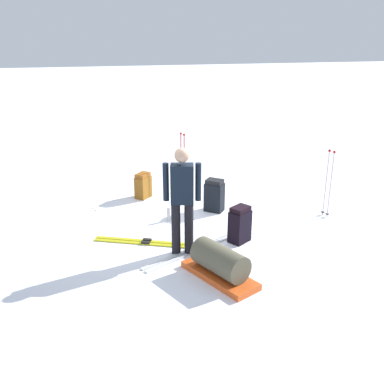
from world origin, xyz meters
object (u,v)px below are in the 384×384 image
at_px(skier_standing, 182,196).
at_px(thermos_bottle, 169,214).
at_px(backpack_large_dark, 143,186).
at_px(gear_sled, 220,264).
at_px(ski_pair_near, 191,251).
at_px(backpack_bright, 214,196).
at_px(ski_poles_planted_far, 329,180).
at_px(backpack_small_spare, 240,225).
at_px(ski_pair_far, 146,242).
at_px(ski_poles_planted_near, 183,160).

relative_size(skier_standing, thermos_bottle, 6.54).
distance_m(skier_standing, backpack_large_dark, 2.71).
bearing_deg(gear_sled, thermos_bottle, -172.38).
relative_size(gear_sled, thermos_bottle, 4.88).
distance_m(ski_pair_near, backpack_large_dark, 2.63).
relative_size(ski_pair_near, thermos_bottle, 6.69).
bearing_deg(backpack_bright, ski_poles_planted_far, 68.16).
height_order(backpack_small_spare, thermos_bottle, backpack_small_spare).
bearing_deg(backpack_small_spare, ski_poles_planted_far, 107.08).
bearing_deg(ski_poles_planted_far, ski_pair_far, -85.46).
height_order(ski_pair_near, thermos_bottle, thermos_bottle).
xyz_separation_m(backpack_large_dark, backpack_small_spare, (2.44, 1.23, 0.04)).
height_order(ski_poles_planted_near, ski_poles_planted_far, ski_poles_planted_near).
xyz_separation_m(backpack_small_spare, thermos_bottle, (-1.12, -0.96, -0.17)).
height_order(ski_poles_planted_near, thermos_bottle, ski_poles_planted_near).
bearing_deg(ski_pair_near, backpack_small_spare, 99.78).
bearing_deg(ski_pair_near, ski_poles_planted_near, 169.43).
bearing_deg(ski_pair_near, thermos_bottle, -175.34).
distance_m(ski_poles_planted_near, thermos_bottle, 1.66).
distance_m(skier_standing, ski_poles_planted_near, 2.80).
bearing_deg(backpack_small_spare, backpack_bright, -179.62).
bearing_deg(ski_poles_planted_near, gear_sled, -5.11).
distance_m(ski_pair_far, backpack_small_spare, 1.56).
bearing_deg(ski_pair_near, ski_pair_far, -126.06).
height_order(ski_pair_near, backpack_bright, backpack_bright).
relative_size(ski_pair_far, backpack_large_dark, 3.14).
height_order(ski_pair_far, backpack_large_dark, backpack_large_dark).
relative_size(backpack_large_dark, ski_poles_planted_near, 0.41).
relative_size(backpack_bright, ski_poles_planted_near, 0.49).
distance_m(ski_pair_near, ski_poles_planted_near, 2.83).
xyz_separation_m(ski_pair_far, ski_poles_planted_far, (-0.27, 3.44, 0.70)).
bearing_deg(backpack_large_dark, backpack_small_spare, 26.67).
distance_m(backpack_bright, backpack_small_spare, 1.37).
bearing_deg(ski_pair_far, skier_standing, 45.44).
relative_size(backpack_large_dark, backpack_bright, 0.84).
distance_m(ski_pair_far, thermos_bottle, 0.97).
xyz_separation_m(backpack_bright, ski_poles_planted_far, (0.78, 1.95, 0.40)).
height_order(skier_standing, ski_pair_far, skier_standing).
bearing_deg(ski_poles_planted_far, backpack_bright, -111.84).
height_order(ski_pair_near, gear_sled, gear_sled).
bearing_deg(ski_pair_near, ski_poles_planted_far, 104.89).
bearing_deg(ski_poles_planted_far, backpack_large_dark, -120.27).
distance_m(ski_pair_near, thermos_bottle, 1.28).
height_order(ski_pair_near, ski_pair_far, same).
distance_m(ski_pair_far, backpack_bright, 1.85).
height_order(gear_sled, thermos_bottle, gear_sled).
distance_m(backpack_large_dark, backpack_bright, 1.62).
relative_size(ski_poles_planted_far, thermos_bottle, 4.93).
distance_m(ski_pair_far, backpack_large_dark, 2.15).
height_order(skier_standing, backpack_bright, skier_standing).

